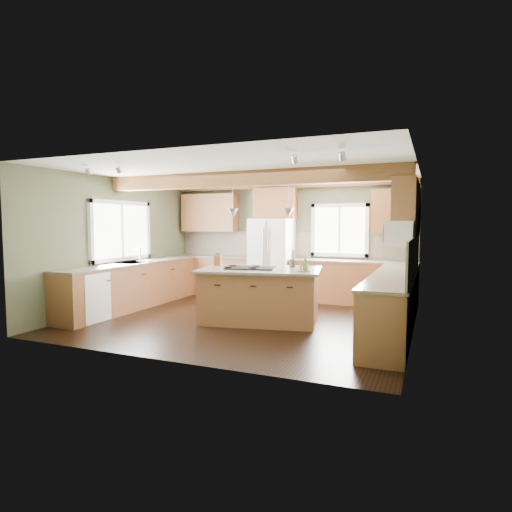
% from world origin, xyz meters
% --- Properties ---
extents(floor, '(5.60, 5.60, 0.00)m').
position_xyz_m(floor, '(0.00, 0.00, 0.00)').
color(floor, black).
rests_on(floor, ground).
extents(ceiling, '(5.60, 5.60, 0.00)m').
position_xyz_m(ceiling, '(0.00, 0.00, 2.60)').
color(ceiling, silver).
rests_on(ceiling, wall_back).
extents(wall_back, '(5.60, 0.00, 5.60)m').
position_xyz_m(wall_back, '(0.00, 2.50, 1.30)').
color(wall_back, '#52583E').
rests_on(wall_back, ground).
extents(wall_left, '(0.00, 5.00, 5.00)m').
position_xyz_m(wall_left, '(-2.80, 0.00, 1.30)').
color(wall_left, '#52583E').
rests_on(wall_left, ground).
extents(wall_right, '(0.00, 5.00, 5.00)m').
position_xyz_m(wall_right, '(2.80, 0.00, 1.30)').
color(wall_right, '#52583E').
rests_on(wall_right, ground).
extents(ceiling_beam, '(5.55, 0.26, 0.26)m').
position_xyz_m(ceiling_beam, '(0.00, -0.04, 2.47)').
color(ceiling_beam, brown).
rests_on(ceiling_beam, ceiling).
extents(soffit_trim, '(5.55, 0.20, 0.10)m').
position_xyz_m(soffit_trim, '(0.00, 2.40, 2.54)').
color(soffit_trim, brown).
rests_on(soffit_trim, ceiling).
extents(backsplash_back, '(5.58, 0.03, 0.58)m').
position_xyz_m(backsplash_back, '(0.00, 2.48, 1.21)').
color(backsplash_back, brown).
rests_on(backsplash_back, wall_back).
extents(backsplash_right, '(0.03, 3.70, 0.58)m').
position_xyz_m(backsplash_right, '(2.78, 0.05, 1.21)').
color(backsplash_right, brown).
rests_on(backsplash_right, wall_right).
extents(base_cab_back_left, '(2.02, 0.60, 0.88)m').
position_xyz_m(base_cab_back_left, '(-1.79, 2.20, 0.44)').
color(base_cab_back_left, brown).
rests_on(base_cab_back_left, floor).
extents(counter_back_left, '(2.06, 0.64, 0.04)m').
position_xyz_m(counter_back_left, '(-1.79, 2.20, 0.90)').
color(counter_back_left, '#4E4739').
rests_on(counter_back_left, base_cab_back_left).
extents(base_cab_back_right, '(2.62, 0.60, 0.88)m').
position_xyz_m(base_cab_back_right, '(1.49, 2.20, 0.44)').
color(base_cab_back_right, brown).
rests_on(base_cab_back_right, floor).
extents(counter_back_right, '(2.66, 0.64, 0.04)m').
position_xyz_m(counter_back_right, '(1.49, 2.20, 0.90)').
color(counter_back_right, '#4E4739').
rests_on(counter_back_right, base_cab_back_right).
extents(base_cab_left, '(0.60, 3.70, 0.88)m').
position_xyz_m(base_cab_left, '(-2.50, 0.05, 0.44)').
color(base_cab_left, brown).
rests_on(base_cab_left, floor).
extents(counter_left, '(0.64, 3.74, 0.04)m').
position_xyz_m(counter_left, '(-2.50, 0.05, 0.90)').
color(counter_left, '#4E4739').
rests_on(counter_left, base_cab_left).
extents(base_cab_right, '(0.60, 3.70, 0.88)m').
position_xyz_m(base_cab_right, '(2.50, 0.05, 0.44)').
color(base_cab_right, brown).
rests_on(base_cab_right, floor).
extents(counter_right, '(0.64, 3.74, 0.04)m').
position_xyz_m(counter_right, '(2.50, 0.05, 0.90)').
color(counter_right, '#4E4739').
rests_on(counter_right, base_cab_right).
extents(upper_cab_back_left, '(1.40, 0.35, 0.90)m').
position_xyz_m(upper_cab_back_left, '(-1.99, 2.33, 1.95)').
color(upper_cab_back_left, brown).
rests_on(upper_cab_back_left, wall_back).
extents(upper_cab_over_fridge, '(0.96, 0.35, 0.70)m').
position_xyz_m(upper_cab_over_fridge, '(-0.30, 2.33, 2.15)').
color(upper_cab_over_fridge, brown).
rests_on(upper_cab_over_fridge, wall_back).
extents(upper_cab_right, '(0.35, 2.20, 0.90)m').
position_xyz_m(upper_cab_right, '(2.62, 0.90, 1.95)').
color(upper_cab_right, brown).
rests_on(upper_cab_right, wall_right).
extents(upper_cab_back_corner, '(0.90, 0.35, 0.90)m').
position_xyz_m(upper_cab_back_corner, '(2.30, 2.33, 1.95)').
color(upper_cab_back_corner, brown).
rests_on(upper_cab_back_corner, wall_back).
extents(window_left, '(0.04, 1.60, 1.05)m').
position_xyz_m(window_left, '(-2.78, 0.05, 1.55)').
color(window_left, white).
rests_on(window_left, wall_left).
extents(window_back, '(1.10, 0.04, 1.00)m').
position_xyz_m(window_back, '(1.15, 2.48, 1.55)').
color(window_back, white).
rests_on(window_back, wall_back).
extents(sink, '(0.50, 0.65, 0.03)m').
position_xyz_m(sink, '(-2.50, 0.05, 0.91)').
color(sink, '#262628').
rests_on(sink, counter_left).
extents(faucet, '(0.02, 0.02, 0.28)m').
position_xyz_m(faucet, '(-2.32, 0.05, 1.05)').
color(faucet, '#B2B2B7').
rests_on(faucet, sink).
extents(dishwasher, '(0.60, 0.60, 0.84)m').
position_xyz_m(dishwasher, '(-2.49, -1.25, 0.43)').
color(dishwasher, white).
rests_on(dishwasher, floor).
extents(oven, '(0.60, 0.72, 0.84)m').
position_xyz_m(oven, '(2.49, -1.25, 0.43)').
color(oven, white).
rests_on(oven, floor).
extents(microwave, '(0.40, 0.70, 0.38)m').
position_xyz_m(microwave, '(2.58, -0.05, 1.55)').
color(microwave, white).
rests_on(microwave, wall_right).
extents(pendant_left, '(0.18, 0.18, 0.16)m').
position_xyz_m(pendant_left, '(-0.18, -0.14, 1.88)').
color(pendant_left, '#B2B2B7').
rests_on(pendant_left, ceiling).
extents(pendant_right, '(0.18, 0.18, 0.16)m').
position_xyz_m(pendant_right, '(0.77, 0.05, 1.88)').
color(pendant_right, '#B2B2B7').
rests_on(pendant_right, ceiling).
extents(refrigerator, '(0.90, 0.74, 1.80)m').
position_xyz_m(refrigerator, '(-0.30, 2.12, 0.90)').
color(refrigerator, white).
rests_on(refrigerator, floor).
extents(island, '(2.13, 1.54, 0.88)m').
position_xyz_m(island, '(0.29, -0.04, 0.44)').
color(island, brown).
rests_on(island, floor).
extents(island_top, '(2.28, 1.69, 0.04)m').
position_xyz_m(island_top, '(0.29, -0.04, 0.90)').
color(island_top, '#4E4739').
rests_on(island_top, island).
extents(cooktop, '(0.93, 0.71, 0.02)m').
position_xyz_m(cooktop, '(0.13, -0.07, 0.93)').
color(cooktop, black).
rests_on(cooktop, island_top).
extents(knife_block, '(0.13, 0.11, 0.20)m').
position_xyz_m(knife_block, '(-0.61, 0.09, 1.02)').
color(knife_block, brown).
rests_on(knife_block, island_top).
extents(utensil_crock, '(0.12, 0.12, 0.14)m').
position_xyz_m(utensil_crock, '(0.74, 0.39, 0.99)').
color(utensil_crock, '#453C37').
rests_on(utensil_crock, island_top).
extents(bottle_tray, '(0.24, 0.24, 0.21)m').
position_xyz_m(bottle_tray, '(1.10, -0.16, 1.02)').
color(bottle_tray, brown).
rests_on(bottle_tray, island_top).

